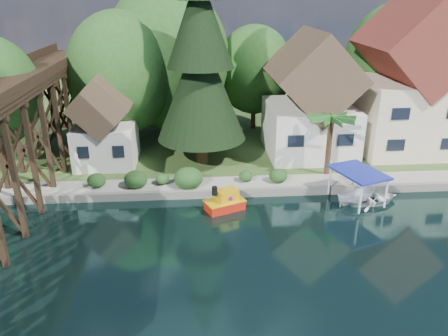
{
  "coord_description": "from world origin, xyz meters",
  "views": [
    {
      "loc": [
        -3.48,
        -21.66,
        14.54
      ],
      "look_at": [
        -1.48,
        6.0,
        3.19
      ],
      "focal_mm": 35.0,
      "sensor_mm": 36.0,
      "label": 1
    }
  ],
  "objects_px": {
    "shed": "(105,126)",
    "boat_canopy": "(357,190)",
    "house_left": "(310,103)",
    "tugboat": "(225,202)",
    "conifer": "(200,60)",
    "palm_tree": "(331,120)",
    "boat_white_a": "(373,197)",
    "house_center": "(407,86)"
  },
  "relations": [
    {
      "from": "house_center",
      "to": "boat_white_a",
      "type": "height_order",
      "value": "house_center"
    },
    {
      "from": "conifer",
      "to": "palm_tree",
      "type": "bearing_deg",
      "value": -18.56
    },
    {
      "from": "shed",
      "to": "conifer",
      "type": "relative_size",
      "value": 0.43
    },
    {
      "from": "house_left",
      "to": "house_center",
      "type": "relative_size",
      "value": 0.79
    },
    {
      "from": "palm_tree",
      "to": "tugboat",
      "type": "xyz_separation_m",
      "value": [
        -8.69,
        -4.66,
        -4.5
      ]
    },
    {
      "from": "house_left",
      "to": "conifer",
      "type": "xyz_separation_m",
      "value": [
        -9.81,
        -1.95,
        4.22
      ]
    },
    {
      "from": "conifer",
      "to": "tugboat",
      "type": "xyz_separation_m",
      "value": [
        1.42,
        -8.06,
        -8.76
      ]
    },
    {
      "from": "boat_canopy",
      "to": "boat_white_a",
      "type": "bearing_deg",
      "value": 3.16
    },
    {
      "from": "conifer",
      "to": "boat_canopy",
      "type": "xyz_separation_m",
      "value": [
        11.01,
        -7.78,
        -8.25
      ]
    },
    {
      "from": "house_center",
      "to": "boat_white_a",
      "type": "xyz_separation_m",
      "value": [
        -6.49,
        -10.16,
        -6.0
      ]
    },
    {
      "from": "tugboat",
      "to": "boat_white_a",
      "type": "relative_size",
      "value": 0.78
    },
    {
      "from": "palm_tree",
      "to": "conifer",
      "type": "bearing_deg",
      "value": 161.44
    },
    {
      "from": "house_left",
      "to": "palm_tree",
      "type": "relative_size",
      "value": 2.09
    },
    {
      "from": "boat_white_a",
      "to": "house_left",
      "type": "bearing_deg",
      "value": 6.34
    },
    {
      "from": "house_left",
      "to": "tugboat",
      "type": "height_order",
      "value": "house_left"
    },
    {
      "from": "shed",
      "to": "palm_tree",
      "type": "distance_m",
      "value": 18.74
    },
    {
      "from": "house_center",
      "to": "shed",
      "type": "xyz_separation_m",
      "value": [
        -27.0,
        -2.0,
        -2.59
      ]
    },
    {
      "from": "tugboat",
      "to": "boat_canopy",
      "type": "bearing_deg",
      "value": 1.66
    },
    {
      "from": "shed",
      "to": "tugboat",
      "type": "height_order",
      "value": "shed"
    },
    {
      "from": "house_left",
      "to": "boat_canopy",
      "type": "height_order",
      "value": "house_left"
    },
    {
      "from": "house_left",
      "to": "conifer",
      "type": "distance_m",
      "value": 10.86
    },
    {
      "from": "house_left",
      "to": "boat_canopy",
      "type": "distance_m",
      "value": 10.6
    },
    {
      "from": "conifer",
      "to": "boat_canopy",
      "type": "bearing_deg",
      "value": -35.26
    },
    {
      "from": "palm_tree",
      "to": "tugboat",
      "type": "bearing_deg",
      "value": -151.78
    },
    {
      "from": "house_left",
      "to": "tugboat",
      "type": "bearing_deg",
      "value": -129.98
    },
    {
      "from": "house_left",
      "to": "shed",
      "type": "relative_size",
      "value": 1.4
    },
    {
      "from": "conifer",
      "to": "palm_tree",
      "type": "height_order",
      "value": "conifer"
    },
    {
      "from": "boat_canopy",
      "to": "conifer",
      "type": "bearing_deg",
      "value": 144.74
    },
    {
      "from": "house_left",
      "to": "house_center",
      "type": "distance_m",
      "value": 9.1
    },
    {
      "from": "shed",
      "to": "conifer",
      "type": "distance_m",
      "value": 9.89
    },
    {
      "from": "shed",
      "to": "boat_canopy",
      "type": "distance_m",
      "value": 21.06
    },
    {
      "from": "conifer",
      "to": "house_center",
      "type": "bearing_deg",
      "value": 7.42
    },
    {
      "from": "palm_tree",
      "to": "house_center",
      "type": "bearing_deg",
      "value": 33.89
    },
    {
      "from": "house_center",
      "to": "palm_tree",
      "type": "relative_size",
      "value": 2.64
    },
    {
      "from": "shed",
      "to": "boat_canopy",
      "type": "xyz_separation_m",
      "value": [
        19.19,
        -8.23,
        -2.73
      ]
    },
    {
      "from": "conifer",
      "to": "boat_white_a",
      "type": "relative_size",
      "value": 4.6
    },
    {
      "from": "house_center",
      "to": "palm_tree",
      "type": "bearing_deg",
      "value": -146.11
    },
    {
      "from": "shed",
      "to": "boat_canopy",
      "type": "relative_size",
      "value": 1.68
    },
    {
      "from": "shed",
      "to": "conifer",
      "type": "height_order",
      "value": "conifer"
    },
    {
      "from": "conifer",
      "to": "tugboat",
      "type": "height_order",
      "value": "conifer"
    },
    {
      "from": "house_center",
      "to": "conifer",
      "type": "height_order",
      "value": "conifer"
    },
    {
      "from": "conifer",
      "to": "boat_white_a",
      "type": "xyz_separation_m",
      "value": [
        12.32,
        -7.71,
        -8.94
      ]
    }
  ]
}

